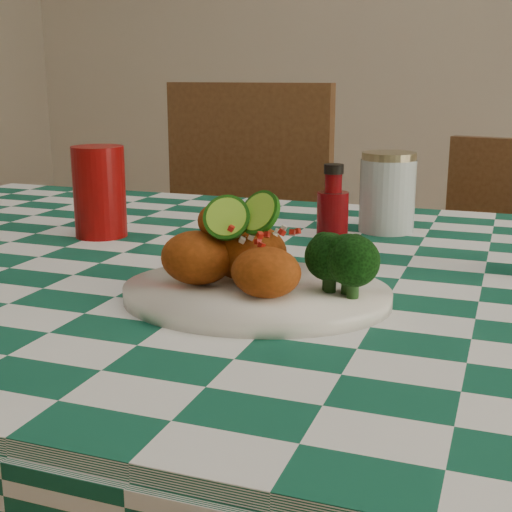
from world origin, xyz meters
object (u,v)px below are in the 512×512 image
at_px(red_tumbler, 99,192).
at_px(wooden_chair_right, 500,339).
at_px(mason_jar, 387,192).
at_px(wooden_chair_left, 216,290).
at_px(ketchup_bottle, 333,201).
at_px(fried_chicken_pile, 249,242).
at_px(plate, 256,294).
at_px(dining_table, 252,512).

bearing_deg(red_tumbler, wooden_chair_right, 46.85).
distance_m(red_tumbler, mason_jar, 0.48).
bearing_deg(wooden_chair_left, red_tumbler, -81.59).
bearing_deg(ketchup_bottle, fried_chicken_pile, -91.12).
bearing_deg(wooden_chair_right, plate, -93.11).
relative_size(mason_jar, wooden_chair_right, 0.15).
relative_size(fried_chicken_pile, wooden_chair_right, 0.18).
relative_size(red_tumbler, mason_jar, 1.10).
distance_m(dining_table, plate, 0.43).
xyz_separation_m(mason_jar, wooden_chair_right, (0.20, 0.47, -0.41)).
bearing_deg(ketchup_bottle, red_tumbler, -160.00).
xyz_separation_m(dining_table, plate, (0.06, -0.15, 0.40)).
bearing_deg(red_tumbler, dining_table, -16.39).
bearing_deg(wooden_chair_left, dining_table, -60.14).
bearing_deg(mason_jar, wooden_chair_left, 140.18).
bearing_deg(dining_table, mason_jar, 64.41).
xyz_separation_m(ketchup_bottle, wooden_chair_right, (0.27, 0.54, -0.40)).
xyz_separation_m(fried_chicken_pile, mason_jar, (0.08, 0.44, -0.00)).
distance_m(plate, fried_chicken_pile, 0.06).
relative_size(wooden_chair_left, wooden_chair_right, 1.15).
height_order(fried_chicken_pile, ketchup_bottle, fried_chicken_pile).
bearing_deg(fried_chicken_pile, wooden_chair_right, 72.89).
distance_m(dining_table, mason_jar, 0.56).
relative_size(plate, red_tumbler, 2.14).
height_order(dining_table, fried_chicken_pile, fried_chicken_pile).
xyz_separation_m(plate, wooden_chair_right, (0.27, 0.91, -0.35)).
distance_m(ketchup_bottle, wooden_chair_left, 0.72).
relative_size(dining_table, mason_jar, 12.46).
bearing_deg(ketchup_bottle, plate, -89.71).
bearing_deg(wooden_chair_right, red_tumbler, -119.68).
relative_size(fried_chicken_pile, red_tumbler, 1.12).
bearing_deg(red_tumbler, fried_chicken_pile, -34.63).
distance_m(fried_chicken_pile, wooden_chair_left, 1.01).
relative_size(red_tumbler, ketchup_bottle, 1.24).
distance_m(red_tumbler, wooden_chair_left, 0.70).
xyz_separation_m(plate, wooden_chair_left, (-0.42, 0.85, -0.28)).
bearing_deg(red_tumbler, mason_jar, 24.58).
relative_size(plate, wooden_chair_left, 0.31).
height_order(plate, wooden_chair_left, wooden_chair_left).
bearing_deg(wooden_chair_left, plate, -61.05).
relative_size(fried_chicken_pile, ketchup_bottle, 1.39).
distance_m(dining_table, red_tumbler, 0.56).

